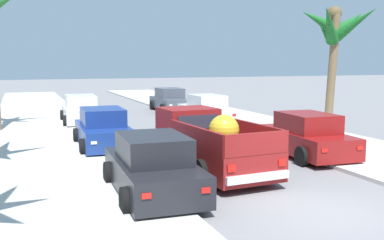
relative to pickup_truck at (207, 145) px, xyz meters
name	(u,v)px	position (x,y,z in m)	size (l,w,h in m)	color
ground_plane	(323,212)	(0.93, -4.47, -0.81)	(160.00, 160.00, 0.00)	slate
sidewalk_left	(47,138)	(-4.27, 7.53, -0.75)	(4.80, 60.00, 0.12)	beige
sidewalk_right	(261,126)	(6.13, 7.53, -0.75)	(4.80, 60.00, 0.12)	beige
curb_left	(71,137)	(-3.27, 7.53, -0.76)	(0.16, 60.00, 0.10)	silver
curb_right	(244,127)	(5.13, 7.53, -0.76)	(0.16, 60.00, 0.10)	silver
pickup_truck	(207,145)	(0.00, 0.00, 0.00)	(2.50, 5.34, 1.85)	maroon
car_left_near	(306,136)	(4.04, 0.71, -0.09)	(2.20, 4.33, 1.54)	maroon
car_right_near	(170,100)	(4.15, 16.39, -0.09)	(2.07, 4.28, 1.54)	#474C56
car_left_mid	(153,167)	(-2.26, -1.91, -0.09)	(2.15, 4.31, 1.54)	black
car_right_mid	(206,110)	(4.12, 9.98, -0.09)	(2.08, 4.29, 1.54)	silver
car_left_far	(81,110)	(-2.24, 12.12, -0.09)	(2.12, 4.30, 1.54)	silver
car_right_far	(103,130)	(-2.33, 4.77, -0.09)	(2.11, 4.30, 1.54)	navy
palm_tree_left_mid	(335,32)	(7.93, 4.34, 3.80)	(3.53, 3.80, 5.77)	brown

